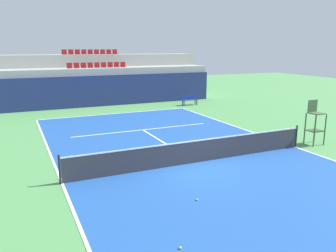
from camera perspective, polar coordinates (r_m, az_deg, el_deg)
The scene contains 17 objects.
ground_plane at distance 14.42m, azimuth 4.78°, elevation -6.13°, with size 80.00×80.00×0.00m, color #4C8C4C.
court_surface at distance 14.42m, azimuth 4.78°, elevation -6.11°, with size 11.00×24.00×0.01m, color #1E4C99.
baseline_far at distance 25.17m, azimuth -8.71°, elevation 2.07°, with size 11.00×0.10×0.00m, color white.
sideline_left at distance 12.80m, azimuth -17.29°, elevation -9.18°, with size 0.10×24.00×0.00m, color white.
sideline_right at distance 17.64m, azimuth 20.41°, elevation -3.30°, with size 0.10×24.00×0.00m, color white.
service_line_far at distance 20.01m, azimuth -4.25°, elevation -0.64°, with size 8.26×0.10×0.00m, color white.
centre_service_line at distance 17.14m, azimuth -0.48°, elevation -2.93°, with size 0.10×6.40×0.00m, color white.
back_wall at distance 28.54m, azimuth -10.90°, elevation 5.79°, with size 19.63×0.30×2.51m, color navy.
stands_tier_lower at distance 29.82m, azimuth -11.56°, elevation 6.60°, with size 19.63×2.40×3.06m, color #9E9E99.
stands_tier_upper at distance 32.10m, azimuth -12.61°, elevation 7.94°, with size 19.63×2.40×4.12m, color #9E9E99.
seating_row_lower at distance 29.78m, azimuth -11.75°, elevation 9.78°, with size 4.99×0.44×0.44m.
seating_row_upper at distance 32.08m, azimuth -12.84°, elevation 11.83°, with size 4.99×0.44×0.44m.
tennis_net at distance 14.26m, azimuth 4.82°, elevation -4.20°, with size 11.08×0.08×1.07m.
umpire_chair at distance 18.31m, azimuth 23.35°, elevation 0.80°, with size 0.76×0.66×2.20m.
player_bench at distance 28.67m, azimuth 3.59°, elevation 4.53°, with size 1.50×0.40×0.85m.
tennis_ball_0 at distance 11.01m, azimuth 4.86°, elevation -12.16°, with size 0.07×0.07×0.07m, color #CCE033.
tennis_ball_1 at distance 8.65m, azimuth 2.05°, elevation -19.70°, with size 0.07×0.07×0.07m, color #CCE033.
Camera 1 is at (-6.77, -11.83, 4.71)m, focal length 36.43 mm.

